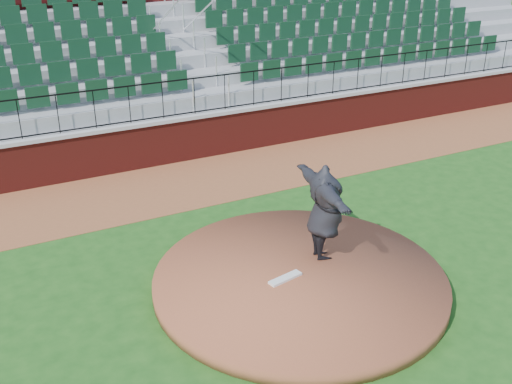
# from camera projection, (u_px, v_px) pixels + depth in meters

# --- Properties ---
(ground) EXTENTS (90.00, 90.00, 0.00)m
(ground) POSITION_uv_depth(u_px,v_px,m) (292.00, 284.00, 11.37)
(ground) COLOR #1D4F16
(ground) RESTS_ON ground
(warning_track) EXTENTS (34.00, 3.20, 0.01)m
(warning_track) POSITION_uv_depth(u_px,v_px,m) (188.00, 182.00, 15.73)
(warning_track) COLOR brown
(warning_track) RESTS_ON ground
(field_wall) EXTENTS (34.00, 0.35, 1.20)m
(field_wall) POSITION_uv_depth(u_px,v_px,m) (165.00, 142.00, 16.78)
(field_wall) COLOR maroon
(field_wall) RESTS_ON ground
(wall_cap) EXTENTS (34.00, 0.45, 0.10)m
(wall_cap) POSITION_uv_depth(u_px,v_px,m) (164.00, 120.00, 16.51)
(wall_cap) COLOR #B7B7B7
(wall_cap) RESTS_ON field_wall
(wall_railing) EXTENTS (34.00, 0.05, 1.00)m
(wall_railing) POSITION_uv_depth(u_px,v_px,m) (163.00, 100.00, 16.28)
(wall_railing) COLOR black
(wall_railing) RESTS_ON wall_cap
(seating_stands) EXTENTS (34.00, 5.10, 4.60)m
(seating_stands) POSITION_uv_depth(u_px,v_px,m) (132.00, 62.00, 18.28)
(seating_stands) COLOR gray
(seating_stands) RESTS_ON ground
(concourse_wall) EXTENTS (34.00, 0.50, 5.50)m
(concourse_wall) POSITION_uv_depth(u_px,v_px,m) (106.00, 33.00, 20.36)
(concourse_wall) COLOR maroon
(concourse_wall) RESTS_ON ground
(pitchers_mound) EXTENTS (5.45, 5.45, 0.25)m
(pitchers_mound) POSITION_uv_depth(u_px,v_px,m) (300.00, 280.00, 11.25)
(pitchers_mound) COLOR brown
(pitchers_mound) RESTS_ON ground
(pitching_rubber) EXTENTS (0.70, 0.30, 0.05)m
(pitching_rubber) POSITION_uv_depth(u_px,v_px,m) (285.00, 278.00, 11.05)
(pitching_rubber) COLOR white
(pitching_rubber) RESTS_ON pitchers_mound
(pitcher) EXTENTS (1.10, 2.47, 1.94)m
(pitcher) POSITION_uv_depth(u_px,v_px,m) (325.00, 212.00, 11.39)
(pitcher) COLOR black
(pitcher) RESTS_ON pitchers_mound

